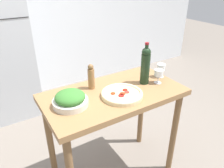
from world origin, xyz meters
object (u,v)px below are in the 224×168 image
object	(u,v)px
pepper_mill	(91,77)
wine_glass_far	(161,68)
salad_bowl	(70,99)
wine_bottle	(146,65)
wine_glass_near	(159,74)
homemade_pizza	(122,94)

from	to	relation	value
pepper_mill	wine_glass_far	bearing A→B (deg)	-11.81
pepper_mill	salad_bowl	size ratio (longest dim) A/B	0.84
wine_bottle	salad_bowl	xyz separation A→B (m)	(-0.68, 0.00, -0.12)
wine_bottle	wine_glass_far	size ratio (longest dim) A/B	2.90
wine_bottle	wine_glass_near	xyz separation A→B (m)	(0.10, -0.06, -0.08)
salad_bowl	homemade_pizza	world-z (taller)	salad_bowl
wine_bottle	homemade_pizza	xyz separation A→B (m)	(-0.29, -0.08, -0.15)
wine_glass_far	homemade_pizza	distance (m)	0.52
wine_bottle	wine_glass_near	size ratio (longest dim) A/B	2.90
wine_glass_far	pepper_mill	size ratio (longest dim) A/B	0.58
wine_bottle	salad_bowl	size ratio (longest dim) A/B	1.40
homemade_pizza	salad_bowl	bearing A→B (deg)	167.66
wine_glass_near	salad_bowl	bearing A→B (deg)	175.64
wine_glass_near	wine_bottle	bearing A→B (deg)	150.50
pepper_mill	wine_bottle	bearing A→B (deg)	-20.00
wine_bottle	wine_glass_far	xyz separation A→B (m)	(0.21, 0.02, -0.08)
wine_glass_near	pepper_mill	distance (m)	0.58
wine_bottle	homemade_pizza	world-z (taller)	wine_bottle
wine_glass_far	salad_bowl	distance (m)	0.89
salad_bowl	homemade_pizza	distance (m)	0.40
wine_bottle	salad_bowl	distance (m)	0.69
wine_bottle	pepper_mill	size ratio (longest dim) A/B	1.68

